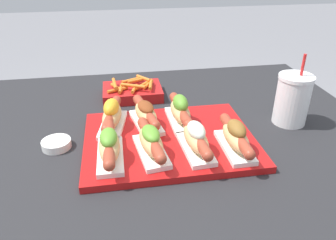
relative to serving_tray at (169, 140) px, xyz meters
The scene contains 12 objects.
patio_table 0.35m from the serving_tray, 134.15° to the right, with size 1.24×1.12×0.69m.
serving_tray is the anchor object (origin of this frame).
hot_dog_0 0.17m from the serving_tray, 154.92° to the right, with size 0.06×0.20×0.07m.
hot_dog_1 0.10m from the serving_tray, 129.45° to the right, with size 0.08×0.19×0.07m.
hot_dog_2 0.10m from the serving_tray, 53.92° to the right, with size 0.07×0.20×0.07m.
hot_dog_3 0.18m from the serving_tray, 28.80° to the right, with size 0.06×0.20×0.08m.
hot_dog_4 0.17m from the serving_tray, 151.23° to the left, with size 0.09×0.19×0.08m.
hot_dog_5 0.10m from the serving_tray, 124.16° to the left, with size 0.09×0.19×0.07m.
hot_dog_6 0.10m from the serving_tray, 59.69° to the left, with size 0.06×0.20×0.08m.
sauce_bowl 0.29m from the serving_tray, behind, with size 0.07×0.07×0.02m.
drink_cup 0.37m from the serving_tray, ahead, with size 0.10×0.10×0.21m.
fries_basket 0.32m from the serving_tray, 103.59° to the left, with size 0.20×0.14×0.06m.
Camera 1 is at (-0.11, -0.71, 1.15)m, focal length 35.00 mm.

